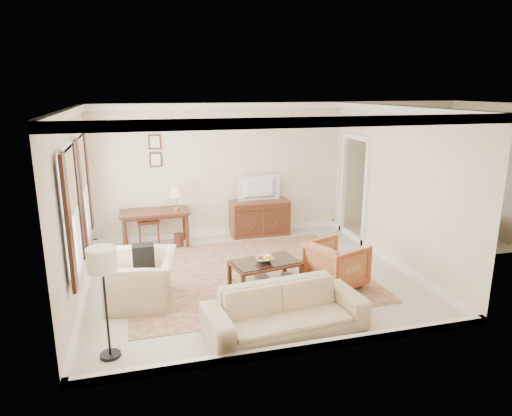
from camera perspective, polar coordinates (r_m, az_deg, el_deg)
name	(u,v)px	position (r m, az deg, el deg)	size (l,w,h in m)	color
room_shell	(249,134)	(7.44, -0.89, 9.21)	(5.51, 5.01, 2.91)	beige
annex_bedroom	(433,221)	(10.84, 21.20, -1.53)	(3.00, 2.70, 2.90)	beige
window_front	(71,212)	(6.74, -22.11, -0.44)	(0.12, 1.56, 1.80)	#CCB284
window_rear	(82,188)	(8.29, -20.91, 2.36)	(0.12, 1.56, 1.80)	#CCB284
doorway	(354,190)	(10.02, 12.16, 2.23)	(0.10, 1.12, 2.25)	white
rug	(246,274)	(8.17, -1.22, -8.19)	(4.08, 3.50, 0.01)	maroon
writing_desk	(155,216)	(9.58, -12.53, -0.98)	(1.40, 0.70, 0.76)	#502516
desk_chair	(148,218)	(9.95, -13.34, -1.20)	(0.45, 0.45, 1.05)	brown
desk_lamp	(176,198)	(9.52, -9.93, 1.29)	(0.32, 0.32, 0.50)	silver
framed_prints	(155,151)	(9.74, -12.49, 7.03)	(0.25, 0.04, 0.68)	#502516
sideboard	(260,218)	(10.16, 0.47, -1.22)	(1.29, 0.50, 0.79)	brown
tv	(260,180)	(9.94, 0.51, 3.46)	(0.90, 0.52, 0.12)	black
coffee_table	(265,267)	(7.52, 1.16, -7.41)	(1.18, 0.81, 0.46)	#502516
fruit_bowl	(264,259)	(7.43, 1.06, -6.34)	(0.42, 0.42, 0.10)	silver
book_a	(256,278)	(7.53, 0.01, -8.80)	(0.28, 0.04, 0.38)	brown
book_b	(281,276)	(7.65, 3.14, -8.47)	(0.28, 0.03, 0.38)	brown
striped_armchair	(336,262)	(7.65, 9.98, -6.72)	(0.82, 0.76, 0.84)	#983A21
club_armchair	(142,271)	(7.20, -14.08, -7.70)	(1.13, 0.74, 0.99)	#CAB888
backpack	(143,256)	(7.11, -13.89, -5.83)	(0.32, 0.22, 0.40)	black
sofa	(285,303)	(6.21, 3.70, -11.76)	(2.15, 0.63, 0.84)	#CAB888
floor_lamp	(102,268)	(5.64, -18.64, -7.11)	(0.35, 0.35, 1.41)	black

